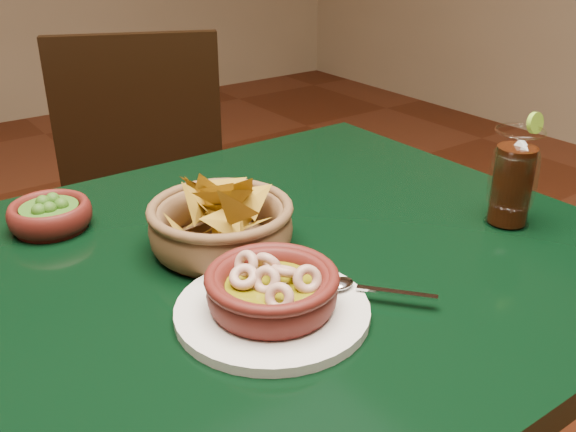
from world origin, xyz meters
TOP-DOWN VIEW (x-y plane):
  - dining_table at (0.00, 0.00)m, footprint 1.20×0.80m
  - dining_chair at (0.24, 0.70)m, footprint 0.56×0.56m
  - shrimp_plate at (0.04, -0.12)m, footprint 0.27×0.22m
  - chip_basket at (0.08, 0.05)m, footprint 0.23×0.23m
  - guacamole_ramekin at (-0.09, 0.25)m, footprint 0.14×0.14m
  - cola_drink at (0.46, -0.13)m, footprint 0.14×0.14m

SIDE VIEW (x-z plane):
  - dining_chair at x=0.24m, z-range 0.05..0.96m
  - dining_table at x=0.00m, z-range 0.28..1.03m
  - guacamole_ramekin at x=-0.09m, z-range 0.75..0.80m
  - shrimp_plate at x=0.04m, z-range 0.74..0.81m
  - chip_basket at x=0.08m, z-range 0.71..0.86m
  - cola_drink at x=0.46m, z-range 0.74..0.90m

